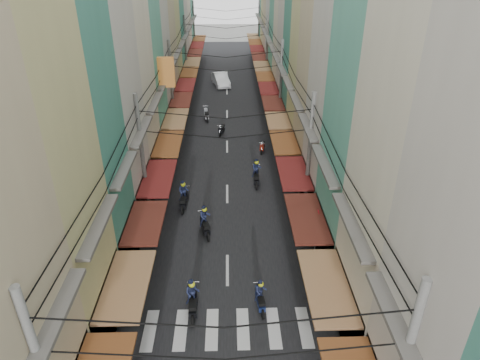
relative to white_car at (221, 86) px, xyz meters
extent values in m
plane|color=slate|center=(0.74, -32.46, 0.00)|extent=(160.00, 160.00, 0.00)
cube|color=black|center=(0.74, -12.46, 0.01)|extent=(10.00, 80.00, 0.02)
cube|color=gray|center=(-5.76, -12.46, 0.03)|extent=(3.00, 80.00, 0.06)
cube|color=gray|center=(7.24, -12.46, 0.03)|extent=(3.00, 80.00, 0.06)
cube|color=silver|center=(-2.76, -38.46, 0.03)|extent=(0.55, 2.40, 0.01)
cube|color=silver|center=(-1.36, -38.46, 0.03)|extent=(0.55, 2.40, 0.01)
cube|color=silver|center=(0.04, -38.46, 0.03)|extent=(0.55, 2.40, 0.01)
cube|color=silver|center=(1.44, -38.46, 0.03)|extent=(0.55, 2.40, 0.01)
cube|color=silver|center=(2.84, -38.46, 0.03)|extent=(0.55, 2.40, 0.01)
cube|color=silver|center=(4.24, -38.46, 0.03)|extent=(0.55, 2.40, 0.01)
cube|color=#595651|center=(-4.01, -43.44, 6.00)|extent=(0.50, 4.24, 0.15)
cube|color=black|center=(-4.86, -38.73, 1.60)|extent=(1.20, 4.52, 3.20)
cube|color=#996C45|center=(-3.36, -38.73, 3.00)|extent=(1.80, 4.33, 0.12)
cube|color=#595651|center=(-4.01, -38.73, 6.00)|extent=(0.50, 4.23, 0.15)
cube|color=#3A816E|center=(-7.26, -34.23, 9.62)|extent=(6.00, 4.30, 19.25)
cube|color=black|center=(-4.86, -34.23, 1.60)|extent=(1.20, 4.13, 3.20)
cube|color=#582219|center=(-3.36, -34.23, 3.00)|extent=(1.80, 3.96, 0.12)
cube|color=#595651|center=(-4.01, -34.23, 6.00)|extent=(0.50, 3.87, 0.15)
cube|color=#BAB4AA|center=(-7.26, -29.50, 10.47)|extent=(6.00, 5.14, 20.93)
cube|color=black|center=(-4.86, -29.50, 1.60)|extent=(1.20, 4.94, 3.20)
cube|color=maroon|center=(-3.36, -29.50, 3.00)|extent=(1.80, 4.73, 0.12)
cube|color=#595651|center=(-4.01, -29.50, 6.00)|extent=(0.50, 4.63, 0.15)
cube|color=beige|center=(-7.26, -24.46, 8.72)|extent=(6.00, 4.95, 17.43)
cube|color=black|center=(-4.86, -24.46, 1.60)|extent=(1.20, 4.75, 3.20)
cube|color=brown|center=(-3.36, -24.46, 3.00)|extent=(1.80, 4.56, 0.12)
cube|color=#595651|center=(-4.01, -24.46, 6.00)|extent=(0.50, 4.46, 0.15)
cube|color=#53A18A|center=(-7.26, -19.48, 8.16)|extent=(6.00, 4.99, 16.32)
cube|color=black|center=(-4.86, -19.48, 1.60)|extent=(1.20, 4.80, 3.20)
cube|color=#996C45|center=(-3.36, -19.48, 3.00)|extent=(1.80, 4.60, 0.12)
cube|color=#595651|center=(-4.01, -19.48, 6.00)|extent=(0.50, 4.50, 0.15)
cube|color=black|center=(-4.86, -14.66, 1.60)|extent=(1.20, 4.46, 3.20)
cube|color=#582219|center=(-3.36, -14.66, 3.00)|extent=(1.80, 4.27, 0.12)
cube|color=#595651|center=(-4.01, -14.66, 6.00)|extent=(0.50, 4.18, 0.15)
cube|color=tan|center=(-7.26, -9.89, 10.29)|extent=(6.00, 4.89, 20.58)
cube|color=black|center=(-4.86, -9.89, 1.60)|extent=(1.20, 4.70, 3.20)
cube|color=maroon|center=(-3.36, -9.89, 3.00)|extent=(1.80, 4.50, 0.12)
cube|color=#595651|center=(-4.01, -9.89, 6.00)|extent=(0.50, 4.40, 0.15)
cube|color=tan|center=(-7.26, -5.19, 9.22)|extent=(6.00, 4.52, 18.44)
cube|color=black|center=(-4.86, -5.19, 1.60)|extent=(1.20, 4.34, 3.20)
cube|color=brown|center=(-3.36, -5.19, 3.00)|extent=(1.80, 4.16, 0.12)
cube|color=#595651|center=(-4.01, -5.19, 6.00)|extent=(0.50, 4.07, 0.15)
cube|color=black|center=(-4.86, -0.33, 1.60)|extent=(1.20, 4.99, 3.20)
cube|color=#996C45|center=(-3.36, -0.33, 3.00)|extent=(1.80, 4.78, 0.12)
cube|color=#595651|center=(-4.01, -0.33, 6.00)|extent=(0.50, 4.68, 0.15)
cube|color=black|center=(-4.86, 4.74, 1.60)|extent=(1.20, 4.74, 3.20)
cube|color=#582219|center=(-3.36, 4.74, 3.00)|extent=(1.80, 4.55, 0.12)
cube|color=#595651|center=(-4.01, 4.74, 6.00)|extent=(0.50, 4.45, 0.15)
cube|color=black|center=(-4.86, 9.68, 1.60)|extent=(1.20, 4.76, 3.20)
cube|color=maroon|center=(-3.36, 9.68, 3.00)|extent=(1.80, 4.56, 0.12)
cube|color=#595651|center=(-4.01, 9.68, 6.00)|extent=(0.50, 4.46, 0.15)
cube|color=black|center=(-4.86, 14.68, 1.60)|extent=(1.20, 4.84, 3.20)
cube|color=brown|center=(-3.36, 14.68, 3.00)|extent=(1.80, 4.64, 0.12)
cube|color=#595651|center=(-4.01, 14.68, 6.00)|extent=(0.50, 4.54, 0.15)
cube|color=#523012|center=(-3.66, -20.46, 7.00)|extent=(1.20, 0.40, 2.20)
cube|color=#595651|center=(5.49, -43.86, 6.00)|extent=(0.50, 4.25, 0.15)
cube|color=beige|center=(8.74, -39.01, 11.19)|extent=(6.00, 4.97, 22.38)
cube|color=black|center=(6.34, -39.01, 1.60)|extent=(1.20, 4.78, 3.20)
cube|color=#996C45|center=(4.84, -39.01, 3.00)|extent=(1.80, 4.58, 0.12)
cube|color=#595651|center=(5.49, -39.01, 6.00)|extent=(0.50, 4.48, 0.15)
cube|color=#53A18A|center=(8.74, -34.01, 7.54)|extent=(6.00, 5.03, 15.08)
cube|color=black|center=(6.34, -34.01, 1.60)|extent=(1.20, 4.83, 3.20)
cube|color=#582219|center=(4.84, -34.01, 3.00)|extent=(1.80, 4.63, 0.12)
cube|color=#595651|center=(5.49, -34.01, 6.00)|extent=(0.50, 4.53, 0.15)
cube|color=#BAB4AA|center=(8.74, -29.10, 10.83)|extent=(6.00, 4.79, 21.66)
cube|color=black|center=(6.34, -29.10, 1.60)|extent=(1.20, 4.60, 3.20)
cube|color=maroon|center=(4.84, -29.10, 3.00)|extent=(1.80, 4.41, 0.12)
cube|color=#595651|center=(5.49, -29.10, 6.00)|extent=(0.50, 4.31, 0.15)
cube|color=tan|center=(8.74, -24.44, 10.37)|extent=(6.00, 4.52, 20.74)
cube|color=black|center=(6.34, -24.44, 1.60)|extent=(1.20, 4.34, 3.20)
cube|color=brown|center=(4.84, -24.44, 3.00)|extent=(1.80, 4.16, 0.12)
cube|color=#595651|center=(5.49, -24.44, 6.00)|extent=(0.50, 4.07, 0.15)
cube|color=tan|center=(8.74, -20.12, 7.06)|extent=(6.00, 4.12, 14.13)
cube|color=black|center=(6.34, -20.12, 1.60)|extent=(1.20, 3.96, 3.20)
cube|color=#996C45|center=(4.84, -20.12, 3.00)|extent=(1.80, 3.79, 0.12)
cube|color=#595651|center=(5.49, -20.12, 6.00)|extent=(0.50, 3.71, 0.15)
cube|color=#3A816E|center=(8.74, -15.85, 8.84)|extent=(6.00, 4.40, 17.68)
cube|color=black|center=(6.34, -15.85, 1.60)|extent=(1.20, 4.23, 3.20)
cube|color=#582219|center=(4.84, -15.85, 3.00)|extent=(1.80, 4.05, 0.12)
cube|color=#595651|center=(5.49, -15.85, 6.00)|extent=(0.50, 3.96, 0.15)
cube|color=black|center=(6.34, -11.33, 1.60)|extent=(1.20, 4.45, 3.20)
cube|color=maroon|center=(4.84, -11.33, 3.00)|extent=(1.80, 4.26, 0.12)
cube|color=#595651|center=(5.49, -11.33, 6.00)|extent=(0.50, 4.17, 0.15)
cube|color=black|center=(6.34, -7.01, 1.60)|extent=(1.20, 3.84, 3.20)
cube|color=brown|center=(4.84, -7.01, 3.00)|extent=(1.80, 3.68, 0.12)
cube|color=#595651|center=(5.49, -7.01, 6.00)|extent=(0.50, 3.60, 0.15)
cube|color=black|center=(6.34, -2.51, 1.60)|extent=(1.20, 4.81, 3.20)
cube|color=#996C45|center=(4.84, -2.51, 3.00)|extent=(1.80, 4.61, 0.12)
cube|color=#595651|center=(5.49, -2.51, 6.00)|extent=(0.50, 4.51, 0.15)
cube|color=black|center=(6.34, 2.50, 1.60)|extent=(1.20, 4.80, 3.20)
cube|color=#582219|center=(4.84, 2.50, 3.00)|extent=(1.80, 4.60, 0.12)
cube|color=#595651|center=(5.49, 2.50, 6.00)|extent=(0.50, 4.50, 0.15)
cube|color=tan|center=(8.74, 7.15, 8.43)|extent=(6.00, 4.32, 16.86)
cube|color=black|center=(6.34, 7.15, 1.60)|extent=(1.20, 4.15, 3.20)
cube|color=maroon|center=(4.84, 7.15, 3.00)|extent=(1.80, 3.97, 0.12)
cube|color=#595651|center=(5.49, 7.15, 6.00)|extent=(0.50, 3.89, 0.15)
cube|color=black|center=(6.34, 11.48, 1.60)|extent=(1.20, 4.16, 3.20)
cube|color=brown|center=(4.84, 11.48, 3.00)|extent=(1.80, 3.99, 0.12)
cube|color=#595651|center=(5.49, 11.48, 6.00)|extent=(0.50, 3.90, 0.15)
cube|color=#3A816E|center=(8.74, 16.08, 7.17)|extent=(6.00, 4.88, 14.34)
cube|color=black|center=(6.34, 16.08, 1.60)|extent=(1.20, 4.68, 3.20)
cube|color=#996C45|center=(4.84, 16.08, 3.00)|extent=(1.80, 4.49, 0.12)
cube|color=#595651|center=(5.49, 16.08, 6.00)|extent=(0.50, 4.39, 0.15)
cylinder|color=slate|center=(-4.16, -29.46, 4.10)|extent=(0.26, 0.26, 8.20)
cylinder|color=slate|center=(5.64, -29.46, 4.10)|extent=(0.26, 0.26, 8.20)
cylinder|color=slate|center=(-4.16, -14.46, 4.10)|extent=(0.26, 0.26, 8.20)
cylinder|color=slate|center=(5.64, -14.46, 4.10)|extent=(0.26, 0.26, 8.20)
cylinder|color=slate|center=(-4.16, 0.54, 4.10)|extent=(0.26, 0.26, 8.20)
cylinder|color=slate|center=(5.64, 0.54, 4.10)|extent=(0.26, 0.26, 8.20)
cylinder|color=slate|center=(-4.16, 15.54, 4.10)|extent=(0.26, 0.26, 8.20)
cylinder|color=slate|center=(5.64, 15.54, 4.10)|extent=(0.26, 0.26, 8.20)
imported|color=silver|center=(0.00, 0.00, 0.00)|extent=(5.64, 3.15, 1.88)
imported|color=black|center=(7.39, -35.46, 0.00)|extent=(1.60, 0.73, 1.07)
cylinder|color=black|center=(-0.85, -36.74, 0.29)|extent=(0.11, 0.57, 0.57)
cylinder|color=black|center=(-0.85, -38.18, 0.29)|extent=(0.11, 0.57, 0.57)
cube|color=black|center=(-0.85, -37.46, 0.46)|extent=(0.37, 1.27, 0.31)
cube|color=black|center=(-0.85, -37.74, 0.79)|extent=(0.35, 0.61, 0.20)
cube|color=black|center=(-0.85, -36.85, 0.72)|extent=(0.33, 0.31, 0.61)
imported|color=#21284D|center=(-0.85, -37.46, 0.61)|extent=(0.58, 0.41, 1.46)
sphere|color=#CDD619|center=(-0.85, -37.46, 1.71)|extent=(0.31, 0.31, 0.31)
cylinder|color=black|center=(2.84, -24.45, 0.29)|extent=(0.11, 0.58, 0.58)
cylinder|color=black|center=(2.84, -25.90, 0.29)|extent=(0.11, 0.58, 0.58)
cube|color=black|center=(2.84, -25.18, 0.47)|extent=(0.38, 1.28, 0.31)
cube|color=black|center=(2.84, -25.46, 0.80)|extent=(0.36, 0.61, 0.20)
cube|color=black|center=(2.84, -24.56, 0.73)|extent=(0.33, 0.31, 0.61)
imported|color=#21284D|center=(2.84, -25.18, 0.61)|extent=(0.59, 0.42, 1.48)
sphere|color=#CDD619|center=(2.84, -25.18, 1.73)|extent=(0.31, 0.31, 0.31)
cylinder|color=black|center=(-0.57, -30.45, 0.28)|extent=(0.11, 0.56, 0.56)
cylinder|color=black|center=(-0.57, -31.86, 0.28)|extent=(0.11, 0.56, 0.56)
cube|color=black|center=(-0.57, -31.16, 0.46)|extent=(0.37, 1.25, 0.30)
cube|color=black|center=(-0.57, -31.43, 0.78)|extent=(0.35, 0.60, 0.20)
cube|color=black|center=(-0.57, -30.56, 0.71)|extent=(0.33, 0.30, 0.60)
imported|color=#21284D|center=(-0.57, -31.16, 0.60)|extent=(0.57, 0.41, 1.44)
sphere|color=#CDD619|center=(-0.57, -31.16, 1.68)|extent=(0.30, 0.30, 0.30)
cylinder|color=black|center=(3.70, -18.89, 0.24)|extent=(0.09, 0.49, 0.49)
cylinder|color=black|center=(3.70, -20.10, 0.24)|extent=(0.09, 0.49, 0.49)
cube|color=maroon|center=(3.70, -19.50, 0.39)|extent=(0.32, 1.08, 0.26)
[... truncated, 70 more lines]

